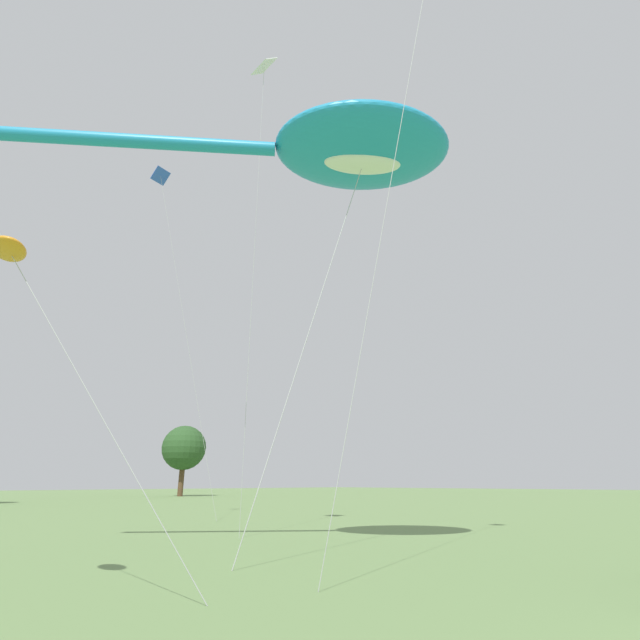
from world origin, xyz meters
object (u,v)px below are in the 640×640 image
at_px(small_kite_bird_shape, 263,85).
at_px(tree_oak_right, 184,448).
at_px(big_show_kite, 351,150).
at_px(small_kite_triangle_green, 9,251).
at_px(small_kite_streamer_purple, 164,195).

distance_m(small_kite_bird_shape, tree_oak_right, 62.45).
bearing_deg(big_show_kite, small_kite_triangle_green, -149.50).
bearing_deg(small_kite_bird_shape, tree_oak_right, -128.35).
bearing_deg(tree_oak_right, small_kite_streamer_purple, -122.25).
bearing_deg(small_kite_streamer_purple, small_kite_bird_shape, 166.56).
xyz_separation_m(small_kite_triangle_green, tree_oak_right, (37.12, 58.37, 0.67)).
bearing_deg(small_kite_bird_shape, big_show_kite, 77.05).
relative_size(small_kite_bird_shape, small_kite_streamer_purple, 1.03).
bearing_deg(small_kite_streamer_purple, big_show_kite, 167.02).
xyz_separation_m(small_kite_bird_shape, tree_oak_right, (28.16, 54.29, -12.63)).
height_order(small_kite_bird_shape, tree_oak_right, small_kite_bird_shape).
distance_m(big_show_kite, small_kite_bird_shape, 8.77).
relative_size(small_kite_triangle_green, tree_oak_right, 0.63).
xyz_separation_m(small_kite_streamer_purple, tree_oak_right, (27.53, 43.63, -11.92)).
xyz_separation_m(big_show_kite, small_kite_bird_shape, (0.19, 5.50, 6.84)).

